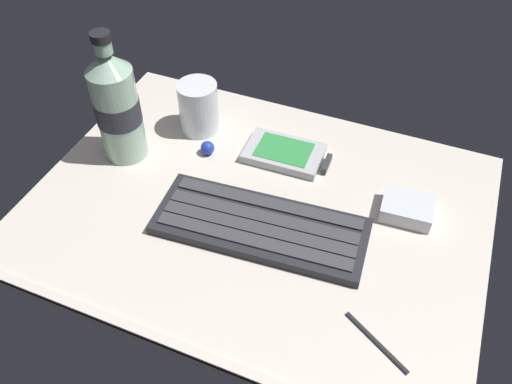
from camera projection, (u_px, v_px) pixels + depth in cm
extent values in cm
cube|color=beige|center=(256.00, 211.00, 75.34)|extent=(64.00, 48.00, 2.00)
cube|color=beige|center=(178.00, 345.00, 59.32)|extent=(64.00, 1.20, 0.80)
cube|color=#232328|center=(260.00, 226.00, 71.13)|extent=(29.75, 13.17, 1.40)
cube|color=#3D3D42|center=(268.00, 205.00, 72.69)|extent=(26.75, 4.02, 0.30)
cube|color=#3D3D42|center=(263.00, 216.00, 71.24)|extent=(26.75, 4.02, 0.30)
cube|color=#3D3D42|center=(258.00, 228.00, 69.79)|extent=(26.75, 4.02, 0.30)
cube|color=#3D3D42|center=(253.00, 241.00, 68.34)|extent=(26.75, 4.02, 0.30)
cube|color=#B7BABF|center=(287.00, 154.00, 81.35)|extent=(12.20, 7.92, 1.40)
cube|color=green|center=(287.00, 150.00, 80.81)|extent=(8.56, 6.15, 0.10)
cube|color=#333338|center=(327.00, 164.00, 79.78)|extent=(0.90, 3.82, 1.12)
cylinder|color=silver|center=(199.00, 107.00, 83.84)|extent=(6.40, 6.40, 8.50)
cylinder|color=red|center=(199.00, 112.00, 84.55)|extent=(5.50, 5.50, 6.12)
cylinder|color=#9EC1A8|center=(119.00, 114.00, 77.29)|extent=(6.60, 6.60, 15.00)
cone|color=#9EC1A8|center=(106.00, 62.00, 70.87)|extent=(6.60, 6.60, 2.80)
cylinder|color=#9EC1A8|center=(103.00, 47.00, 69.22)|extent=(2.51, 2.51, 1.80)
cylinder|color=black|center=(100.00, 37.00, 68.13)|extent=(2.77, 2.77, 1.20)
cylinder|color=#2D2D38|center=(118.00, 110.00, 76.75)|extent=(6.73, 6.73, 3.80)
cube|color=silver|center=(407.00, 208.00, 72.73)|extent=(7.31, 6.00, 2.40)
sphere|color=#2338B2|center=(207.00, 148.00, 81.75)|extent=(2.20, 2.20, 2.20)
cylinder|color=#26262B|center=(377.00, 341.00, 59.69)|extent=(8.58, 5.35, 0.70)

